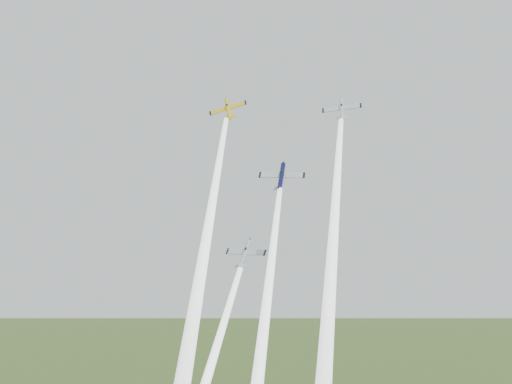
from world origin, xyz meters
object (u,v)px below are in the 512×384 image
Objects in this scene: plane_silver_low at (245,254)px; plane_navy at (281,177)px; plane_yellow at (228,109)px; plane_silver_right at (342,109)px.

plane_navy is at bearing 61.71° from plane_silver_low.
plane_yellow is 32.59m from plane_silver_low.
plane_silver_right is at bearing -15.90° from plane_yellow.
plane_navy reaches higher than plane_silver_low.
plane_navy is (12.71, -4.17, -14.92)m from plane_yellow.
plane_navy is at bearing -32.47° from plane_yellow.
plane_silver_low is (8.54, -11.66, -29.20)m from plane_yellow.
plane_silver_right is 0.99× the size of plane_silver_low.
plane_yellow is 0.90× the size of plane_navy.
plane_yellow is 1.06× the size of plane_silver_right.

